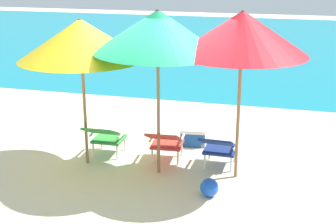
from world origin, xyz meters
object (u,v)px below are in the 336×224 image
(lounge_chair_right, at_px, (219,146))
(beach_umbrella_left, at_px, (81,40))
(cooler_box, at_px, (193,137))
(lounge_chair_left, at_px, (105,136))
(beach_umbrella_center, at_px, (158,31))
(beach_umbrella_right, at_px, (242,33))
(lounge_chair_center, at_px, (165,141))
(beach_ball, at_px, (209,188))

(lounge_chair_right, height_order, beach_umbrella_left, beach_umbrella_left)
(cooler_box, bearing_deg, lounge_chair_left, -144.10)
(beach_umbrella_center, bearing_deg, cooler_box, 78.25)
(beach_umbrella_left, bearing_deg, lounge_chair_right, 8.16)
(lounge_chair_left, xyz_separation_m, beach_umbrella_center, (1.07, -0.37, 1.89))
(beach_umbrella_right, bearing_deg, lounge_chair_right, 146.22)
(lounge_chair_right, xyz_separation_m, beach_umbrella_right, (0.32, -0.21, 1.89))
(beach_umbrella_left, distance_m, cooler_box, 2.81)
(lounge_chair_right, xyz_separation_m, beach_umbrella_center, (-0.91, -0.37, 1.89))
(lounge_chair_left, distance_m, beach_umbrella_right, 2.98)
(lounge_chair_left, xyz_separation_m, lounge_chair_center, (1.07, 0.01, 0.00))
(lounge_chair_right, height_order, beach_umbrella_center, beach_umbrella_center)
(beach_umbrella_left, relative_size, beach_umbrella_center, 1.01)
(lounge_chair_left, distance_m, beach_umbrella_left, 1.75)
(lounge_chair_left, bearing_deg, cooler_box, 35.90)
(cooler_box, bearing_deg, lounge_chair_right, -57.00)
(beach_umbrella_right, height_order, cooler_box, beach_umbrella_right)
(beach_umbrella_center, relative_size, cooler_box, 5.17)
(lounge_chair_center, height_order, beach_umbrella_right, beach_umbrella_right)
(beach_umbrella_center, xyz_separation_m, beach_ball, (0.94, -0.60, -2.16))
(lounge_chair_center, relative_size, lounge_chair_right, 1.04)
(cooler_box, bearing_deg, lounge_chair_center, -105.83)
(lounge_chair_right, distance_m, beach_ball, 1.01)
(beach_umbrella_right, bearing_deg, beach_ball, -110.98)
(lounge_chair_center, height_order, beach_umbrella_left, beach_umbrella_left)
(beach_umbrella_right, bearing_deg, beach_umbrella_left, -177.69)
(beach_ball, relative_size, cooler_box, 0.54)
(lounge_chair_left, height_order, cooler_box, lounge_chair_left)
(lounge_chair_left, height_order, beach_ball, lounge_chair_left)
(lounge_chair_right, xyz_separation_m, beach_umbrella_left, (-2.19, -0.31, 1.71))
(beach_umbrella_center, relative_size, beach_umbrella_right, 0.95)
(beach_umbrella_right, bearing_deg, lounge_chair_center, 169.61)
(beach_umbrella_left, height_order, beach_ball, beach_umbrella_left)
(cooler_box, bearing_deg, beach_umbrella_right, -51.29)
(beach_umbrella_left, bearing_deg, beach_umbrella_center, -2.66)
(lounge_chair_left, relative_size, beach_umbrella_center, 0.34)
(lounge_chair_center, bearing_deg, cooler_box, 74.17)
(lounge_chair_right, relative_size, beach_umbrella_left, 0.33)
(lounge_chair_left, bearing_deg, beach_umbrella_left, -124.39)
(lounge_chair_left, height_order, beach_umbrella_right, beach_umbrella_right)
(lounge_chair_left, relative_size, beach_umbrella_right, 0.32)
(lounge_chair_left, bearing_deg, beach_ball, -25.76)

